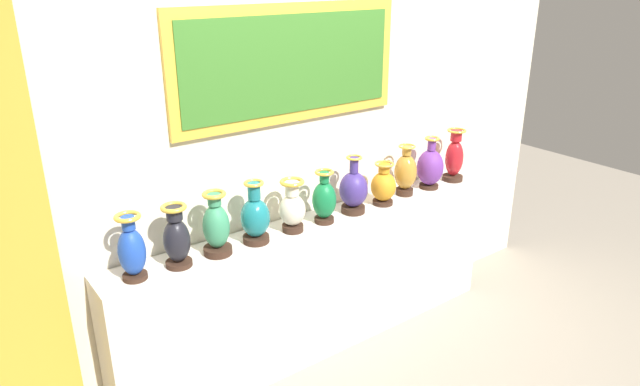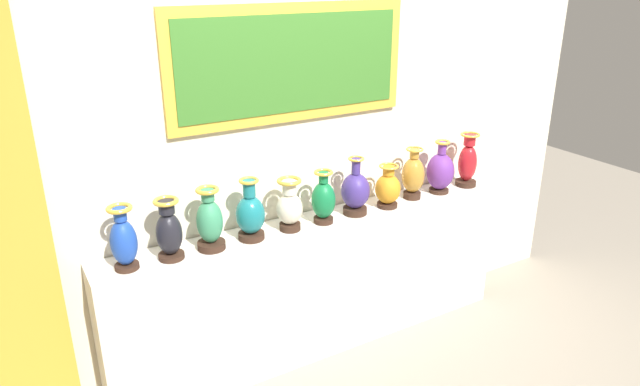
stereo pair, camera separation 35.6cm
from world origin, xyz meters
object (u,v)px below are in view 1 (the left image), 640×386
Objects in this scene: vase_teal at (255,217)px; vase_emerald at (324,200)px; vase_crimson at (454,158)px; vase_violet at (430,167)px; vase_jade at (216,227)px; vase_indigo at (353,190)px; vase_ivory at (292,208)px; vase_ochre at (406,172)px; vase_onyx at (177,238)px; vase_amber at (383,186)px; vase_sapphire at (132,250)px.

vase_teal is 0.48m from vase_emerald.
vase_violet is at bearing -178.92° from vase_crimson.
vase_teal is 0.99× the size of vase_violet.
vase_jade reaches higher than vase_emerald.
vase_emerald is 0.89× the size of vase_indigo.
vase_emerald is (0.23, -0.01, 0.00)m from vase_ivory.
vase_jade reaches higher than vase_ochre.
vase_onyx is at bearing -179.65° from vase_teal.
vase_teal reaches higher than vase_onyx.
vase_amber is (0.72, -0.01, -0.02)m from vase_ivory.
vase_teal reaches higher than vase_sapphire.
vase_onyx is 0.93× the size of vase_violet.
vase_teal is 0.97m from vase_amber.
vase_crimson reaches higher than vase_ivory.
vase_onyx reaches higher than vase_ivory.
vase_emerald is at bearing -0.88° from vase_jade.
vase_onyx is at bearing -179.02° from vase_ochre.
vase_crimson reaches higher than vase_onyx.
vase_onyx is at bearing 179.96° from vase_ivory.
vase_sapphire reaches higher than vase_onyx.
vase_violet reaches higher than vase_teal.
vase_indigo is at bearing -0.05° from vase_sapphire.
vase_ivory is (0.96, -0.00, -0.01)m from vase_sapphire.
vase_ivory is at bearing -0.78° from vase_teal.
vase_crimson is at bearing 2.69° from vase_amber.
vase_crimson is at bearing -0.42° from vase_ochre.
vase_amber is 0.73m from vase_crimson.
vase_teal reaches higher than vase_emerald.
vase_emerald is (0.73, -0.01, -0.01)m from vase_jade.
vase_ivory is 0.96× the size of vase_emerald.
vase_crimson is at bearing 0.75° from vase_teal.
vase_jade is 0.97× the size of vase_indigo.
vase_teal is at bearing 178.38° from vase_emerald.
vase_ivory is (0.73, -0.00, -0.01)m from vase_onyx.
vase_ivory is at bearing -178.99° from vase_crimson.
vase_violet is (1.19, 0.02, 0.01)m from vase_ivory.
vase_emerald is 0.24m from vase_indigo.
vase_sapphire is 2.42m from vase_crimson.
vase_violet reaches higher than vase_ochre.
vase_emerald is 0.90× the size of vase_violet.
vase_sapphire is at bearing -179.28° from vase_ochre.
vase_indigo is (0.47, 0.00, 0.00)m from vase_ivory.
vase_jade is at bearing 179.12° from vase_emerald.
vase_crimson is (0.26, 0.00, 0.02)m from vase_violet.
vase_crimson reaches higher than vase_amber.
vase_teal is at bearing 179.22° from vase_ivory.
vase_teal is at bearing -179.25° from vase_crimson.
vase_emerald reaches higher than vase_ivory.
vase_jade is 1.08× the size of vase_emerald.
vase_sapphire is at bearing 179.95° from vase_indigo.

